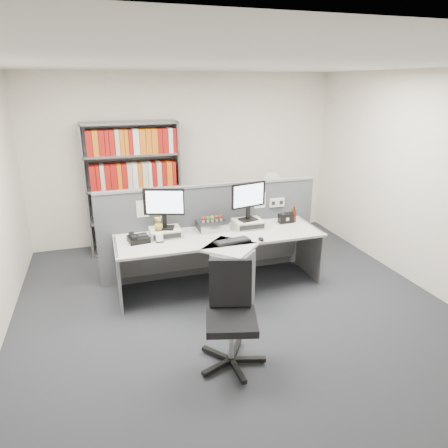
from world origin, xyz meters
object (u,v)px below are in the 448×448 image
object	(u,v)px
desktop_pc	(212,225)
desk_fan	(271,184)
monitor_right	(248,198)
speaker	(286,218)
desk	(225,261)
shelving_unit	(134,190)
keyboard	(232,241)
cola_bottle	(294,216)
monitor_left	(164,205)
office_chair	(231,312)
filing_cabinet	(270,224)
desk_calendar	(160,238)
desk_phone	(138,239)
mouse	(261,239)

from	to	relation	value
desktop_pc	desk_fan	size ratio (longest dim) A/B	0.76
monitor_right	speaker	distance (m)	0.65
desk	desktop_pc	xyz separation A→B (m)	(-0.03, 0.47, 0.31)
shelving_unit	keyboard	bearing A→B (deg)	-63.21
cola_bottle	desk_fan	size ratio (longest dim) A/B	0.46
monitor_left	speaker	size ratio (longest dim) A/B	2.58
shelving_unit	office_chair	world-z (taller)	shelving_unit
speaker	cola_bottle	bearing A→B (deg)	-3.30
desk	filing_cabinet	size ratio (longest dim) A/B	3.71
office_chair	cola_bottle	bearing A→B (deg)	48.56
speaker	shelving_unit	bearing A→B (deg)	142.75
cola_bottle	shelving_unit	world-z (taller)	shelving_unit
desktop_pc	filing_cabinet	xyz separation A→B (m)	(1.23, 0.93, -0.42)
monitor_right	filing_cabinet	distance (m)	1.49
cola_bottle	desk_fan	world-z (taller)	desk_fan
speaker	desk_calendar	bearing A→B (deg)	-173.27
monitor_left	shelving_unit	distance (m)	1.49
shelving_unit	desk_fan	xyz separation A→B (m)	(2.10, -0.45, 0.04)
keyboard	office_chair	xyz separation A→B (m)	(-0.40, -1.17, -0.22)
desk	desk_phone	size ratio (longest dim) A/B	9.59
monitor_right	keyboard	world-z (taller)	monitor_right
cola_bottle	office_chair	xyz separation A→B (m)	(-1.45, -1.64, -0.29)
desk_phone	cola_bottle	bearing A→B (deg)	2.91
monitor_right	filing_cabinet	bearing A→B (deg)	53.01
desktop_pc	speaker	size ratio (longest dim) A/B	1.93
desk	desk_fan	distance (m)	1.93
monitor_left	cola_bottle	size ratio (longest dim) A/B	2.20
monitor_left	filing_cabinet	world-z (taller)	monitor_left
desk	monitor_right	distance (m)	0.88
monitor_right	desk_fan	world-z (taller)	monitor_right
monitor_right	desktop_pc	distance (m)	0.59
keyboard	desk_fan	bearing A→B (deg)	52.27
monitor_left	desk_fan	bearing A→B (deg)	28.58
desk	shelving_unit	world-z (taller)	shelving_unit
desk_phone	shelving_unit	bearing A→B (deg)	85.92
desk	desk_calendar	xyz separation A→B (m)	(-0.77, 0.20, 0.31)
mouse	filing_cabinet	distance (m)	1.75
desk	shelving_unit	size ratio (longest dim) A/B	1.30
desktop_pc	office_chair	xyz separation A→B (m)	(-0.30, -1.70, -0.25)
mouse	desk_calendar	bearing A→B (deg)	165.12
desk	desk_calendar	distance (m)	0.85
desktop_pc	cola_bottle	world-z (taller)	cola_bottle
keyboard	office_chair	world-z (taller)	office_chair
cola_bottle	shelving_unit	xyz separation A→B (m)	(-2.01, 1.45, 0.17)
cola_bottle	office_chair	bearing A→B (deg)	-131.44
desk_calendar	cola_bottle	bearing A→B (deg)	6.11
mouse	shelving_unit	xyz separation A→B (m)	(-1.32, 1.96, 0.24)
desk_calendar	speaker	distance (m)	1.77
desk_fan	desk	bearing A→B (deg)	-130.61
speaker	monitor_right	bearing A→B (deg)	-177.57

